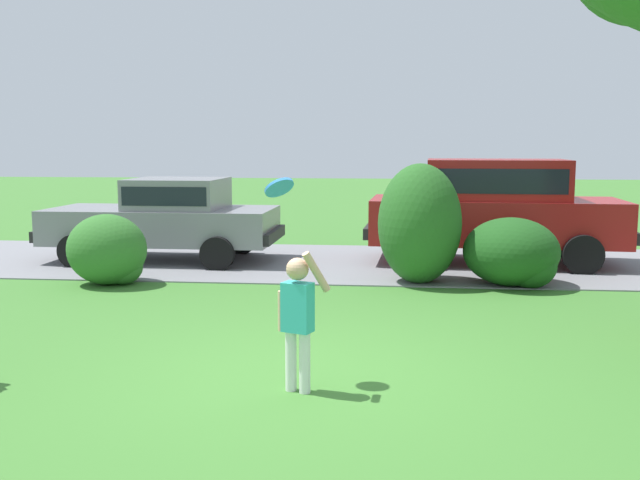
{
  "coord_description": "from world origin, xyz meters",
  "views": [
    {
      "loc": [
        0.83,
        -6.6,
        2.19
      ],
      "look_at": [
        0.01,
        1.5,
        1.1
      ],
      "focal_mm": 40.2,
      "sensor_mm": 36.0,
      "label": 1
    }
  ],
  "objects_px": {
    "parked_sedan": "(167,216)",
    "child_thrower": "(298,313)",
    "parked_suv": "(495,206)",
    "frisbee": "(279,187)"
  },
  "relations": [
    {
      "from": "parked_suv",
      "to": "child_thrower",
      "type": "distance_m",
      "value": 7.75
    },
    {
      "from": "parked_sedan",
      "to": "parked_suv",
      "type": "relative_size",
      "value": 0.92
    },
    {
      "from": "parked_suv",
      "to": "child_thrower",
      "type": "xyz_separation_m",
      "value": [
        -2.69,
        -7.25,
        -0.36
      ]
    },
    {
      "from": "parked_sedan",
      "to": "frisbee",
      "type": "height_order",
      "value": "frisbee"
    },
    {
      "from": "parked_sedan",
      "to": "child_thrower",
      "type": "relative_size",
      "value": 3.44
    },
    {
      "from": "parked_sedan",
      "to": "frisbee",
      "type": "relative_size",
      "value": 13.94
    },
    {
      "from": "parked_suv",
      "to": "frisbee",
      "type": "bearing_deg",
      "value": -112.88
    },
    {
      "from": "parked_sedan",
      "to": "parked_suv",
      "type": "bearing_deg",
      "value": 2.83
    },
    {
      "from": "parked_sedan",
      "to": "child_thrower",
      "type": "bearing_deg",
      "value": -63.87
    },
    {
      "from": "child_thrower",
      "to": "parked_sedan",
      "type": "bearing_deg",
      "value": 116.13
    }
  ]
}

